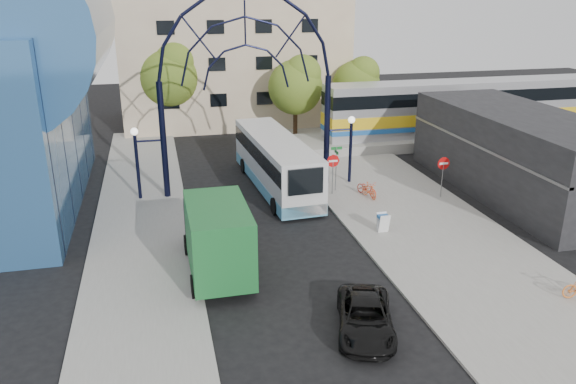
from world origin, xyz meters
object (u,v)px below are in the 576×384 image
object	(u,v)px
train_car	(473,106)
bike_near_a	(367,188)
tree_north_a	(297,84)
gateway_arch	(246,51)
do_not_enter_sign	(443,167)
sandwich_board	(383,220)
stop_sign	(333,165)
tree_north_b	(170,73)
city_bus	(276,162)
street_name_sign	(336,159)
green_truck	(216,235)
tree_north_c	(358,82)
bike_near_b	(369,190)
black_suv	(365,317)

from	to	relation	value
train_car	bike_near_a	xyz separation A→B (m)	(-13.24, -10.70, -2.33)
tree_north_a	bike_near_a	distance (m)	15.19
gateway_arch	do_not_enter_sign	xyz separation A→B (m)	(11.00, -4.00, -6.58)
sandwich_board	tree_north_a	world-z (taller)	tree_north_a
stop_sign	tree_north_a	size ratio (longest dim) A/B	0.36
sandwich_board	tree_north_b	bearing A→B (deg)	111.59
gateway_arch	tree_north_a	world-z (taller)	gateway_arch
bike_near_a	city_bus	bearing A→B (deg)	128.84
stop_sign	do_not_enter_sign	xyz separation A→B (m)	(6.20, -2.00, -0.02)
city_bus	street_name_sign	bearing A→B (deg)	-29.66
gateway_arch	tree_north_b	world-z (taller)	gateway_arch
green_truck	train_car	bearing A→B (deg)	37.75
sandwich_board	tree_north_a	xyz separation A→B (m)	(0.52, 19.95, 3.86)
gateway_arch	city_bus	world-z (taller)	gateway_arch
tree_north_a	tree_north_c	xyz separation A→B (m)	(6.00, 2.00, -0.33)
do_not_enter_sign	green_truck	distance (m)	15.39
street_name_sign	bike_near_a	world-z (taller)	street_name_sign
train_car	sandwich_board	bearing A→B (deg)	-131.95
green_truck	bike_near_b	size ratio (longest dim) A/B	4.49
do_not_enter_sign	train_car	bearing A→B (deg)	53.13
city_bus	bike_near_a	bearing A→B (deg)	-34.35
gateway_arch	stop_sign	distance (m)	8.37
street_name_sign	city_bus	distance (m)	3.85
sandwich_board	green_truck	bearing A→B (deg)	-167.01
tree_north_c	bike_near_a	distance (m)	17.86
train_car	city_bus	bearing A→B (deg)	-157.09
sandwich_board	tree_north_b	distance (m)	26.15
tree_north_b	bike_near_b	xyz separation A→B (m)	(10.63, -19.05, -4.69)
green_truck	city_bus	bearing A→B (deg)	64.38
tree_north_a	black_suv	xyz separation A→B (m)	(-4.56, -28.01, -4.01)
street_name_sign	green_truck	xyz separation A→B (m)	(-8.35, -8.64, -0.41)
sandwich_board	tree_north_b	xyz separation A→B (m)	(-9.48, 23.95, 4.52)
black_suv	city_bus	bearing A→B (deg)	106.42
bike_near_b	bike_near_a	bearing A→B (deg)	76.96
tree_north_a	tree_north_b	bearing A→B (deg)	158.20
street_name_sign	tree_north_c	bearing A→B (deg)	65.69
do_not_enter_sign	bike_near_b	distance (m)	4.56
street_name_sign	green_truck	size ratio (longest dim) A/B	0.41
tree_north_c	city_bus	distance (m)	17.31
train_car	city_bus	size ratio (longest dim) A/B	2.09
gateway_arch	green_truck	bearing A→B (deg)	-107.42
bike_near_a	tree_north_c	bearing A→B (deg)	51.96
sandwich_board	bike_near_b	size ratio (longest dim) A/B	0.65
tree_north_a	black_suv	size ratio (longest dim) A/B	1.62
tree_north_a	bike_near_b	size ratio (longest dim) A/B	4.60
train_car	do_not_enter_sign	bearing A→B (deg)	-126.87
train_car	street_name_sign	bearing A→B (deg)	-147.58
sandwich_board	gateway_arch	bearing A→B (deg)	124.91
sandwich_board	city_bus	world-z (taller)	city_bus
sandwich_board	green_truck	world-z (taller)	green_truck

